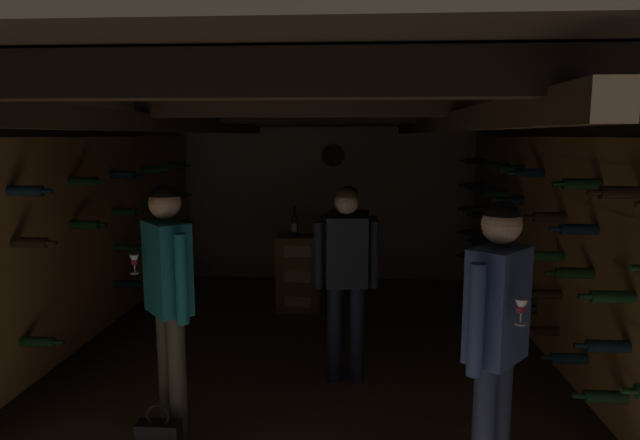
{
  "coord_description": "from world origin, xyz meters",
  "views": [
    {
      "loc": [
        0.39,
        -4.65,
        2.06
      ],
      "look_at": [
        0.05,
        0.58,
        1.26
      ],
      "focal_mm": 31.06,
      "sensor_mm": 36.0,
      "label": 1
    }
  ],
  "objects_px": {
    "person_guest_near_left": "(168,285)",
    "person_guest_near_right": "(497,326)",
    "handbag": "(159,437)",
    "display_bottle": "(295,224)",
    "person_guest_far_right": "(348,254)",
    "wine_crate_stack": "(299,273)",
    "person_host_center": "(346,266)"
  },
  "relations": [
    {
      "from": "person_host_center",
      "to": "person_guest_near_left",
      "type": "bearing_deg",
      "value": -141.84
    },
    {
      "from": "person_guest_near_right",
      "to": "display_bottle",
      "type": "bearing_deg",
      "value": 112.94
    },
    {
      "from": "person_guest_far_right",
      "to": "handbag",
      "type": "distance_m",
      "value": 2.33
    },
    {
      "from": "display_bottle",
      "to": "person_host_center",
      "type": "xyz_separation_m",
      "value": [
        0.64,
        -1.9,
        -0.04
      ]
    },
    {
      "from": "handbag",
      "to": "display_bottle",
      "type": "bearing_deg",
      "value": 79.92
    },
    {
      "from": "person_guest_near_left",
      "to": "wine_crate_stack",
      "type": "bearing_deg",
      "value": 78.1
    },
    {
      "from": "person_guest_near_right",
      "to": "person_guest_near_left",
      "type": "bearing_deg",
      "value": 162.19
    },
    {
      "from": "wine_crate_stack",
      "to": "display_bottle",
      "type": "relative_size",
      "value": 2.57
    },
    {
      "from": "display_bottle",
      "to": "handbag",
      "type": "height_order",
      "value": "display_bottle"
    },
    {
      "from": "person_guest_near_right",
      "to": "wine_crate_stack",
      "type": "bearing_deg",
      "value": 112.39
    },
    {
      "from": "person_guest_near_right",
      "to": "handbag",
      "type": "height_order",
      "value": "person_guest_near_right"
    },
    {
      "from": "person_guest_near_right",
      "to": "handbag",
      "type": "bearing_deg",
      "value": 169.42
    },
    {
      "from": "display_bottle",
      "to": "handbag",
      "type": "distance_m",
      "value": 3.28
    },
    {
      "from": "person_guest_near_left",
      "to": "handbag",
      "type": "relative_size",
      "value": 5.01
    },
    {
      "from": "person_guest_near_left",
      "to": "handbag",
      "type": "bearing_deg",
      "value": -92.15
    },
    {
      "from": "wine_crate_stack",
      "to": "handbag",
      "type": "bearing_deg",
      "value": -101.07
    },
    {
      "from": "wine_crate_stack",
      "to": "person_guest_near_left",
      "type": "relative_size",
      "value": 0.52
    },
    {
      "from": "wine_crate_stack",
      "to": "person_host_center",
      "type": "distance_m",
      "value": 2.04
    },
    {
      "from": "person_host_center",
      "to": "person_guest_near_right",
      "type": "relative_size",
      "value": 0.95
    },
    {
      "from": "person_guest_near_left",
      "to": "person_guest_near_right",
      "type": "bearing_deg",
      "value": -17.81
    },
    {
      "from": "wine_crate_stack",
      "to": "handbag",
      "type": "distance_m",
      "value": 3.15
    },
    {
      "from": "wine_crate_stack",
      "to": "person_guest_near_left",
      "type": "distance_m",
      "value": 2.93
    },
    {
      "from": "display_bottle",
      "to": "person_guest_near_right",
      "type": "distance_m",
      "value": 3.78
    },
    {
      "from": "handbag",
      "to": "person_guest_far_right",
      "type": "bearing_deg",
      "value": 56.41
    },
    {
      "from": "person_guest_near_right",
      "to": "handbag",
      "type": "distance_m",
      "value": 2.26
    },
    {
      "from": "person_guest_near_right",
      "to": "person_guest_far_right",
      "type": "xyz_separation_m",
      "value": [
        -0.82,
        2.18,
        -0.09
      ]
    },
    {
      "from": "wine_crate_stack",
      "to": "person_guest_near_right",
      "type": "distance_m",
      "value": 3.78
    },
    {
      "from": "person_guest_far_right",
      "to": "handbag",
      "type": "relative_size",
      "value": 4.62
    },
    {
      "from": "person_host_center",
      "to": "display_bottle",
      "type": "bearing_deg",
      "value": 108.55
    },
    {
      "from": "person_guest_near_right",
      "to": "person_guest_far_right",
      "type": "relative_size",
      "value": 1.08
    },
    {
      "from": "person_guest_near_left",
      "to": "person_guest_far_right",
      "type": "xyz_separation_m",
      "value": [
        1.19,
        1.54,
        -0.1
      ]
    },
    {
      "from": "person_host_center",
      "to": "handbag",
      "type": "relative_size",
      "value": 4.72
    }
  ]
}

